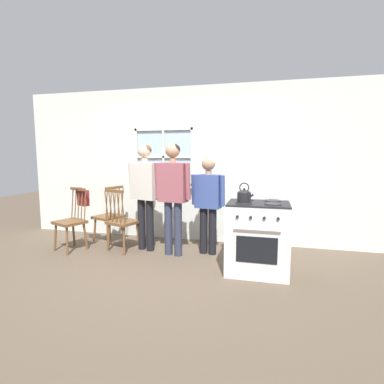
{
  "coord_description": "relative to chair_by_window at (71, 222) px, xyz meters",
  "views": [
    {
      "loc": [
        1.33,
        -3.74,
        1.53
      ],
      "look_at": [
        0.29,
        0.37,
        1.0
      ],
      "focal_mm": 28.0,
      "sensor_mm": 36.0,
      "label": 1
    }
  ],
  "objects": [
    {
      "name": "chair_near_wall",
      "position": [
        0.4,
        0.5,
        0.0
      ],
      "size": [
        0.51,
        0.52,
        1.0
      ],
      "rotation": [
        0.0,
        0.0,
        -1.87
      ],
      "color": "brown",
      "rests_on": "ground_plane"
    },
    {
      "name": "potted_plant",
      "position": [
        1.38,
        0.97,
        0.6
      ],
      "size": [
        0.17,
        0.17,
        0.34
      ],
      "color": "#935B3D",
      "rests_on": "wall_back"
    },
    {
      "name": "person_elderly_left",
      "position": [
        1.16,
        0.3,
        0.57
      ],
      "size": [
        0.6,
        0.32,
        1.69
      ],
      "rotation": [
        0.0,
        0.0,
        -0.27
      ],
      "color": "black",
      "rests_on": "ground_plane"
    },
    {
      "name": "stove",
      "position": [
        2.94,
        -0.2,
        0.01
      ],
      "size": [
        0.79,
        0.68,
        1.08
      ],
      "color": "white",
      "rests_on": "ground_plane"
    },
    {
      "name": "ground_plane",
      "position": [
        1.71,
        -0.34,
        -0.46
      ],
      "size": [
        16.0,
        16.0,
        0.0
      ],
      "primitive_type": "plane",
      "color": "brown"
    },
    {
      "name": "person_teen_center",
      "position": [
        1.67,
        0.16,
        0.58
      ],
      "size": [
        0.59,
        0.27,
        1.69
      ],
      "rotation": [
        0.0,
        0.0,
        -0.15
      ],
      "color": "#2D3347",
      "rests_on": "ground_plane"
    },
    {
      "name": "chair_center_cluster",
      "position": [
        0.81,
        0.17,
        0.0
      ],
      "size": [
        0.53,
        0.51,
        1.0
      ],
      "rotation": [
        0.0,
        0.0,
        2.82
      ],
      "color": "brown",
      "rests_on": "ground_plane"
    },
    {
      "name": "handbag",
      "position": [
        0.09,
        0.22,
        0.37
      ],
      "size": [
        0.24,
        0.24,
        0.31
      ],
      "color": "maroon",
      "rests_on": "chair_by_window"
    },
    {
      "name": "wall_back",
      "position": [
        1.73,
        1.06,
        0.88
      ],
      "size": [
        6.4,
        0.16,
        2.7
      ],
      "color": "silver",
      "rests_on": "ground_plane"
    },
    {
      "name": "chair_by_window",
      "position": [
        0.0,
        0.0,
        0.0
      ],
      "size": [
        0.54,
        0.53,
        1.0
      ],
      "rotation": [
        0.0,
        0.0,
        -0.39
      ],
      "color": "brown",
      "rests_on": "ground_plane"
    },
    {
      "name": "kettle",
      "position": [
        2.76,
        -0.33,
        0.57
      ],
      "size": [
        0.21,
        0.17,
        0.25
      ],
      "color": "black",
      "rests_on": "stove"
    },
    {
      "name": "person_adult_right",
      "position": [
        2.17,
        0.36,
        0.45
      ],
      "size": [
        0.54,
        0.26,
        1.5
      ],
      "rotation": [
        0.0,
        0.0,
        -0.14
      ],
      "color": "black",
      "rests_on": "ground_plane"
    }
  ]
}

